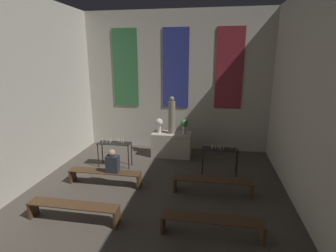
{
  "coord_description": "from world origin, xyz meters",
  "views": [
    {
      "loc": [
        1.47,
        0.73,
        3.66
      ],
      "look_at": [
        0.0,
        9.22,
        1.38
      ],
      "focal_mm": 28.0,
      "sensor_mm": 36.0,
      "label": 1
    }
  ],
  "objects": [
    {
      "name": "pew_third_right",
      "position": [
        1.56,
        5.57,
        0.32
      ],
      "size": [
        2.14,
        0.36,
        0.42
      ],
      "color": "#4C331E",
      "rests_on": "ground_plane"
    },
    {
      "name": "person_seated",
      "position": [
        -1.3,
        7.38,
        0.72
      ],
      "size": [
        0.36,
        0.24,
        0.69
      ],
      "color": "#282D38",
      "rests_on": "pew_back_left"
    },
    {
      "name": "statue",
      "position": [
        0.0,
        10.02,
        1.55
      ],
      "size": [
        0.26,
        0.26,
        1.38
      ],
      "color": "gray",
      "rests_on": "altar"
    },
    {
      "name": "pew_back_left",
      "position": [
        -1.56,
        7.38,
        0.32
      ],
      "size": [
        2.14,
        0.36,
        0.42
      ],
      "color": "#4C331E",
      "rests_on": "ground_plane"
    },
    {
      "name": "pew_back_right",
      "position": [
        1.56,
        7.38,
        0.32
      ],
      "size": [
        2.14,
        0.36,
        0.42
      ],
      "color": "#4C331E",
      "rests_on": "ground_plane"
    },
    {
      "name": "flower_vase_left",
      "position": [
        -0.47,
        10.02,
        1.24
      ],
      "size": [
        0.28,
        0.28,
        0.54
      ],
      "color": "beige",
      "rests_on": "altar"
    },
    {
      "name": "candle_rack_left",
      "position": [
        -1.77,
        8.73,
        0.71
      ],
      "size": [
        1.13,
        0.4,
        1.03
      ],
      "color": "black",
      "rests_on": "ground_plane"
    },
    {
      "name": "flower_vase_right",
      "position": [
        0.47,
        10.02,
        1.24
      ],
      "size": [
        0.28,
        0.28,
        0.54
      ],
      "color": "beige",
      "rests_on": "altar"
    },
    {
      "name": "altar",
      "position": [
        0.0,
        10.02,
        0.45
      ],
      "size": [
        1.45,
        0.73,
        0.9
      ],
      "color": "#BCB29E",
      "rests_on": "ground_plane"
    },
    {
      "name": "candle_rack_right",
      "position": [
        1.76,
        8.72,
        0.71
      ],
      "size": [
        1.13,
        0.4,
        1.03
      ],
      "color": "black",
      "rests_on": "ground_plane"
    },
    {
      "name": "pew_third_left",
      "position": [
        -1.56,
        5.57,
        0.32
      ],
      "size": [
        2.14,
        0.36,
        0.42
      ],
      "color": "#4C331E",
      "rests_on": "ground_plane"
    },
    {
      "name": "wall_back",
      "position": [
        0.0,
        11.04,
        2.72
      ],
      "size": [
        7.48,
        0.16,
        5.39
      ],
      "color": "beige",
      "rests_on": "ground_plane"
    }
  ]
}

